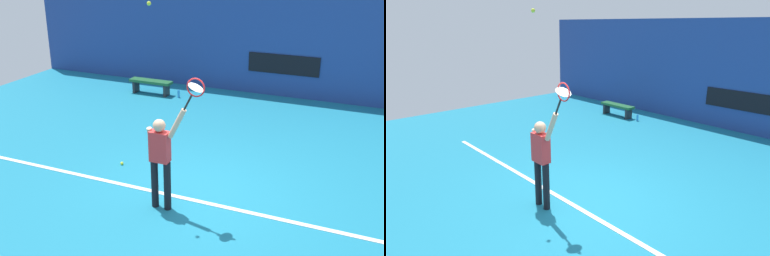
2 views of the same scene
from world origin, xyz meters
The scene contains 10 objects.
ground_plane centered at (0.00, 0.00, 0.00)m, with size 18.00×18.00×0.00m, color teal.
back_wall centered at (0.00, 6.80, 1.77)m, with size 18.00×0.20×3.54m, color navy.
sponsor_banner_center centered at (0.00, 6.68, 1.02)m, with size 2.20×0.03×0.60m, color black.
court_baseline centered at (0.00, -0.31, 0.01)m, with size 10.00×0.10×0.01m, color white.
tennis_player centered at (-0.41, -0.75, 1.01)m, with size 0.75×0.31×1.95m.
tennis_racket centered at (0.23, -0.76, 2.29)m, with size 0.43×0.27×0.62m.
tennis_ball centered at (-0.57, -0.71, 3.57)m, with size 0.07×0.07×0.07m, color #CCE033.
court_bench centered at (-3.88, 5.30, 0.34)m, with size 1.40×0.36×0.45m.
water_bottle centered at (-2.91, 5.30, 0.12)m, with size 0.07×0.07×0.24m, color #338CD8.
spare_ball centered at (-2.00, 0.46, 0.03)m, with size 0.07×0.07×0.07m, color #CCE033.
Camera 2 is at (4.30, -4.12, 3.36)m, focal length 31.55 mm.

